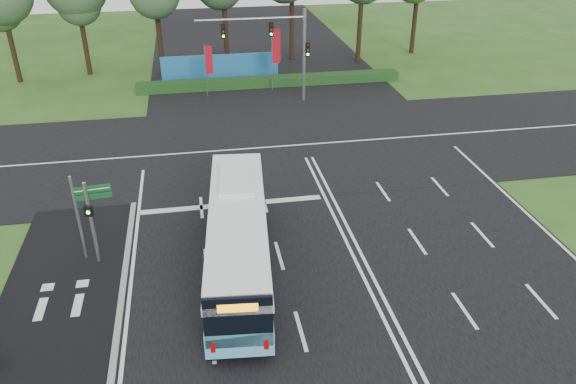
# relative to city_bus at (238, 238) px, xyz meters

# --- Properties ---
(ground) EXTENTS (120.00, 120.00, 0.00)m
(ground) POSITION_rel_city_bus_xyz_m (5.17, 0.72, -1.66)
(ground) COLOR #2F531B
(ground) RESTS_ON ground
(road_main) EXTENTS (20.00, 120.00, 0.04)m
(road_main) POSITION_rel_city_bus_xyz_m (5.17, 0.72, -1.64)
(road_main) COLOR black
(road_main) RESTS_ON ground
(road_cross) EXTENTS (120.00, 14.00, 0.05)m
(road_cross) POSITION_rel_city_bus_xyz_m (5.17, 12.72, -1.63)
(road_cross) COLOR black
(road_cross) RESTS_ON ground
(bike_path) EXTENTS (5.00, 18.00, 0.06)m
(bike_path) POSITION_rel_city_bus_xyz_m (-7.33, -2.28, -1.63)
(bike_path) COLOR black
(bike_path) RESTS_ON ground
(kerb_strip) EXTENTS (0.25, 18.00, 0.12)m
(kerb_strip) POSITION_rel_city_bus_xyz_m (-4.93, -2.28, -1.60)
(kerb_strip) COLOR gray
(kerb_strip) RESTS_ON ground
(city_bus) EXTENTS (3.46, 11.64, 3.29)m
(city_bus) POSITION_rel_city_bus_xyz_m (0.00, 0.00, 0.00)
(city_bus) COLOR #5CADD6
(city_bus) RESTS_ON ground
(pedestrian_signal) EXTENTS (0.36, 0.44, 4.00)m
(pedestrian_signal) POSITION_rel_city_bus_xyz_m (-6.13, 1.67, 0.53)
(pedestrian_signal) COLOR gray
(pedestrian_signal) RESTS_ON ground
(street_sign) EXTENTS (1.61, 0.27, 4.15)m
(street_sign) POSITION_rel_city_bus_xyz_m (-6.39, 2.15, 0.95)
(street_sign) COLOR gray
(street_sign) RESTS_ON ground
(banner_flag_left) EXTENTS (0.61, 0.10, 4.14)m
(banner_flag_left) POSITION_rel_city_bus_xyz_m (0.03, 23.47, 1.06)
(banner_flag_left) COLOR gray
(banner_flag_left) RESTS_ON ground
(banner_flag_mid) EXTENTS (0.74, 0.20, 5.08)m
(banner_flag_mid) POSITION_rel_city_bus_xyz_m (5.40, 24.14, 1.63)
(banner_flag_mid) COLOR gray
(banner_flag_mid) RESTS_ON ground
(traffic_light_gantry) EXTENTS (8.41, 0.28, 7.00)m
(traffic_light_gantry) POSITION_rel_city_bus_xyz_m (5.38, 21.22, 3.01)
(traffic_light_gantry) COLOR gray
(traffic_light_gantry) RESTS_ON ground
(hedge) EXTENTS (22.00, 1.20, 0.80)m
(hedge) POSITION_rel_city_bus_xyz_m (5.17, 25.22, -1.26)
(hedge) COLOR #173B15
(hedge) RESTS_ON ground
(blue_hoarding) EXTENTS (10.00, 0.30, 2.20)m
(blue_hoarding) POSITION_rel_city_bus_xyz_m (1.17, 27.72, -0.56)
(blue_hoarding) COLOR #1C6099
(blue_hoarding) RESTS_ON ground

